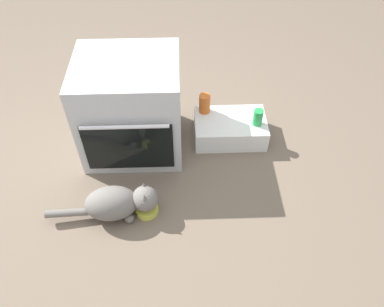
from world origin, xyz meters
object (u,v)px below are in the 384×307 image
at_px(food_bowl, 147,209).
at_px(sauce_jar, 205,104).
at_px(oven, 131,108).
at_px(soda_can, 258,117).
at_px(pantry_cabinet, 230,129).
at_px(cat, 118,203).

bearing_deg(food_bowl, sauce_jar, 62.07).
relative_size(oven, soda_can, 5.62).
height_order(pantry_cabinet, food_bowl, pantry_cabinet).
relative_size(pantry_cabinet, cat, 0.75).
bearing_deg(oven, sauce_jar, 16.73).
relative_size(cat, soda_can, 5.64).
relative_size(pantry_cabinet, food_bowl, 3.57).
bearing_deg(sauce_jar, oven, -163.27).
distance_m(pantry_cabinet, sauce_jar, 0.26).
distance_m(oven, food_bowl, 0.68).
distance_m(cat, sauce_jar, 0.94).
height_order(cat, soda_can, soda_can).
height_order(pantry_cabinet, sauce_jar, sauce_jar).
xyz_separation_m(oven, food_bowl, (0.10, -0.59, -0.31)).
bearing_deg(soda_can, cat, -146.24).
bearing_deg(sauce_jar, cat, -126.21).
height_order(cat, sauce_jar, sauce_jar).
bearing_deg(food_bowl, oven, 100.04).
relative_size(oven, food_bowl, 4.77).
distance_m(soda_can, sauce_jar, 0.39).
bearing_deg(cat, oven, 79.91).
distance_m(oven, cat, 0.65).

